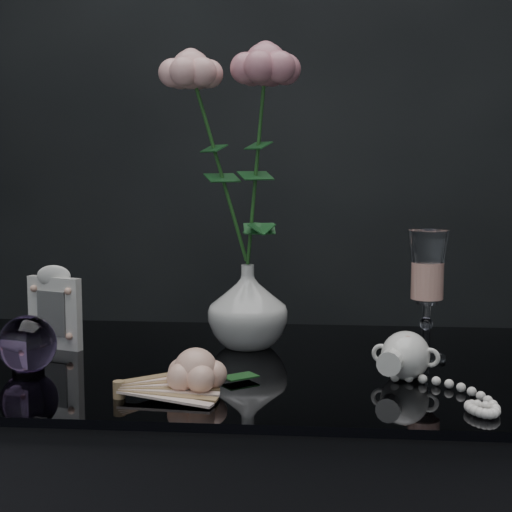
# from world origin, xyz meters

# --- Properties ---
(vase) EXTENTS (0.14, 0.14, 0.14)m
(vase) POSITION_xyz_m (-0.01, 0.15, 0.83)
(vase) COLOR silver
(vase) RESTS_ON table
(wine_glass) EXTENTS (0.07, 0.07, 0.20)m
(wine_glass) POSITION_xyz_m (0.27, 0.09, 0.86)
(wine_glass) COLOR white
(wine_glass) RESTS_ON table
(picture_frame) EXTENTS (0.12, 0.11, 0.14)m
(picture_frame) POSITION_xyz_m (-0.32, 0.11, 0.83)
(picture_frame) COLOR silver
(picture_frame) RESTS_ON table
(paperweight) EXTENTS (0.09, 0.09, 0.08)m
(paperweight) POSITION_xyz_m (-0.31, -0.04, 0.80)
(paperweight) COLOR #926DB2
(paperweight) RESTS_ON table
(paper_fan) EXTENTS (0.29, 0.25, 0.03)m
(paper_fan) POSITION_xyz_m (-0.15, -0.15, 0.78)
(paper_fan) COLOR beige
(paper_fan) RESTS_ON table
(loose_rose) EXTENTS (0.16, 0.19, 0.06)m
(loose_rose) POSITION_xyz_m (-0.05, -0.12, 0.79)
(loose_rose) COLOR #EDB199
(loose_rose) RESTS_ON table
(pearl_jar) EXTENTS (0.29, 0.30, 0.07)m
(pearl_jar) POSITION_xyz_m (0.23, -0.02, 0.80)
(pearl_jar) COLOR white
(pearl_jar) RESTS_ON table
(roses) EXTENTS (0.21, 0.12, 0.41)m
(roses) POSITION_xyz_m (-0.03, 0.15, 1.10)
(roses) COLOR #EFA8A3
(roses) RESTS_ON vase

